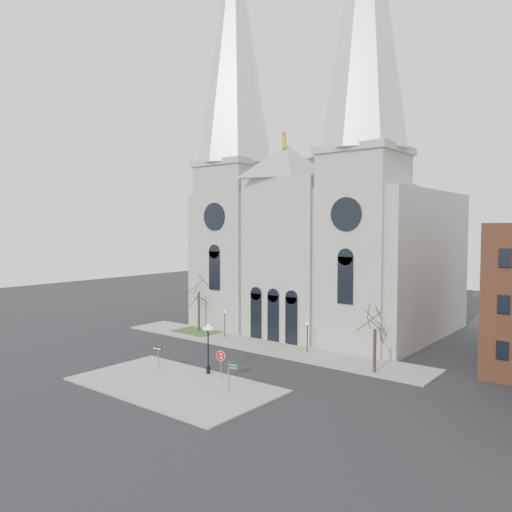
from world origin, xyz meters
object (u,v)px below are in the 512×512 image
Objects in this scene: one_way_sign at (158,354)px; street_name_sign at (230,375)px; globe_lamp at (208,342)px; stop_sign at (221,359)px.

street_name_sign reaches higher than one_way_sign.
globe_lamp is 1.85× the size of street_name_sign.
one_way_sign is at bearing -161.77° from stop_sign.
stop_sign is 1.05× the size of street_name_sign.
one_way_sign is (-4.72, -1.92, -1.42)m from globe_lamp.
globe_lamp is 6.07m from street_name_sign.
street_name_sign is at bearing -28.68° from globe_lamp.
stop_sign reaches higher than one_way_sign.
one_way_sign is 9.93m from street_name_sign.
globe_lamp reaches higher than stop_sign.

